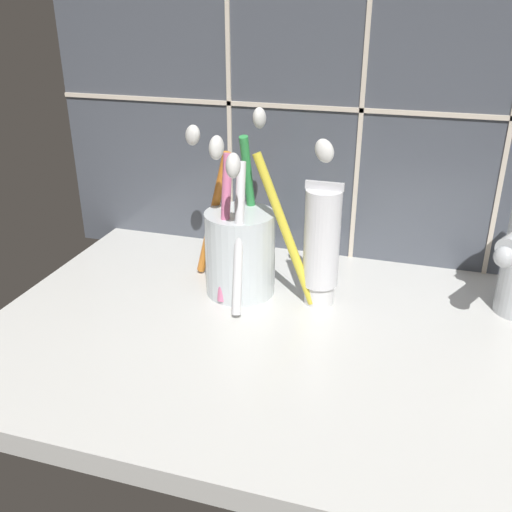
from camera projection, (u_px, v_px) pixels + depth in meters
The scene contains 4 objects.
sink_counter at pixel (305, 344), 53.25cm from camera, with size 60.39×38.10×2.00cm, color silver.
tile_wall_backsplash at pixel (353, 49), 59.77cm from camera, with size 70.39×1.72×51.01cm.
toothbrush_cup at pixel (241, 245), 58.41cm from camera, with size 16.99×13.03×18.64cm.
toothpaste_tube at pixel (324, 246), 55.75cm from camera, with size 3.69×3.51×12.83cm.
Camera 1 is at (8.71, -44.31, 30.73)cm, focal length 40.00 mm.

